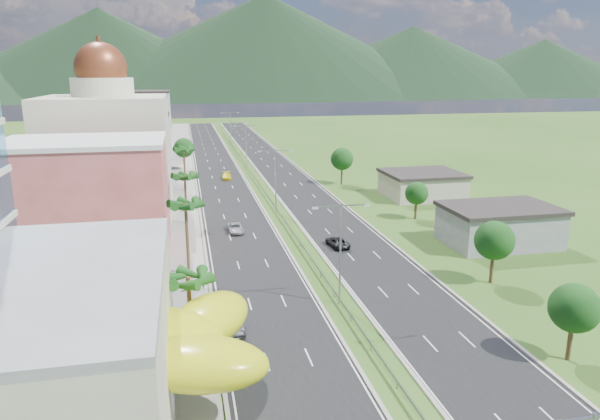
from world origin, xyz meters
TOP-DOWN VIEW (x-y plane):
  - ground at (0.00, 0.00)m, footprint 500.00×500.00m
  - road_left at (-7.50, 90.00)m, footprint 11.00×260.00m
  - road_right at (7.50, 90.00)m, footprint 11.00×260.00m
  - sidewalk_left at (-17.00, 90.00)m, footprint 7.00×260.00m
  - median_guardrail at (0.00, 71.99)m, footprint 0.10×216.06m
  - streetlight_median_b at (0.00, 10.00)m, footprint 6.04×0.25m
  - streetlight_median_c at (0.00, 50.00)m, footprint 6.04×0.25m
  - streetlight_median_d at (0.00, 95.00)m, footprint 6.04×0.25m
  - streetlight_median_e at (0.00, 140.00)m, footprint 6.04×0.25m
  - lime_canopy at (-20.00, -4.00)m, footprint 18.00×15.00m
  - pink_shophouse at (-28.00, 32.00)m, footprint 20.00×15.00m
  - domed_building at (-28.00, 55.00)m, footprint 20.00×20.00m
  - midrise_grey at (-27.00, 80.00)m, footprint 16.00×15.00m
  - midrise_beige at (-27.00, 102.00)m, footprint 16.00×15.00m
  - midrise_white at (-27.00, 125.00)m, footprint 16.00×15.00m
  - shed_near at (28.00, 25.00)m, footprint 15.00×10.00m
  - shed_far at (30.00, 55.00)m, footprint 14.00×12.00m
  - palm_tree_b at (-15.50, 2.00)m, footprint 3.60×3.60m
  - palm_tree_c at (-15.50, 22.00)m, footprint 3.60×3.60m
  - palm_tree_d at (-15.50, 45.00)m, footprint 3.60×3.60m
  - palm_tree_e at (-15.50, 70.00)m, footprint 3.60×3.60m
  - leafy_tree_lfar at (-15.50, 95.00)m, footprint 4.90×4.90m
  - leafy_tree_ra at (16.00, -5.00)m, footprint 4.20×4.20m
  - leafy_tree_rb at (19.00, 12.00)m, footprint 4.55×4.55m
  - leafy_tree_rc at (22.00, 40.00)m, footprint 3.85×3.85m
  - leafy_tree_rd at (18.00, 70.00)m, footprint 4.90×4.90m
  - mountain_ridge at (60.00, 450.00)m, footprint 860.00×140.00m
  - car_dark_left at (-11.78, 6.44)m, footprint 2.30×5.19m
  - car_silver_mid_left at (-8.28, 38.58)m, footprint 2.37×4.82m
  - car_yellow_far_left at (-6.17, 80.94)m, footprint 2.26×4.98m
  - car_dark_far_right at (5.09, 28.55)m, footprint 2.80×5.06m
  - motorcycle at (-10.76, 5.09)m, footprint 0.97×2.22m

SIDE VIEW (x-z plane):
  - ground at x=0.00m, z-range 0.00..0.00m
  - mountain_ridge at x=60.00m, z-range -45.00..45.00m
  - road_left at x=-7.50m, z-range 0.00..0.04m
  - road_right at x=7.50m, z-range 0.00..0.04m
  - sidewalk_left at x=-17.00m, z-range 0.00..0.12m
  - median_guardrail at x=0.00m, z-range 0.24..1.00m
  - car_silver_mid_left at x=-8.28m, z-range 0.04..1.36m
  - car_dark_far_right at x=5.09m, z-range 0.04..1.38m
  - motorcycle at x=-10.76m, z-range 0.04..1.41m
  - car_yellow_far_left at x=-6.17m, z-range 0.04..1.45m
  - car_dark_left at x=-11.78m, z-range 0.04..1.70m
  - shed_far at x=30.00m, z-range 0.00..4.40m
  - shed_near at x=28.00m, z-range 0.00..5.00m
  - leafy_tree_rc at x=22.00m, z-range 1.21..7.54m
  - leafy_tree_ra at x=16.00m, z-range 1.33..8.23m
  - lime_canopy at x=-20.00m, z-range 1.29..8.69m
  - leafy_tree_rb at x=19.00m, z-range 1.44..8.92m
  - leafy_tree_lfar at x=-15.50m, z-range 1.55..9.60m
  - leafy_tree_rd at x=18.00m, z-range 1.55..9.60m
  - midrise_beige at x=-27.00m, z-range 0.00..13.00m
  - streetlight_median_b at x=0.00m, z-range 1.25..12.25m
  - streetlight_median_c at x=0.00m, z-range 1.25..12.25m
  - streetlight_median_d at x=0.00m, z-range 1.25..12.25m
  - streetlight_median_e at x=0.00m, z-range 1.25..12.25m
  - palm_tree_b at x=-15.50m, z-range 3.01..11.11m
  - pink_shophouse at x=-28.00m, z-range 0.00..15.00m
  - palm_tree_d at x=-15.50m, z-range 3.24..11.84m
  - midrise_grey at x=-27.00m, z-range 0.00..16.00m
  - palm_tree_e at x=-15.50m, z-range 3.61..13.01m
  - palm_tree_c at x=-15.50m, z-range 3.70..13.30m
  - midrise_white at x=-27.00m, z-range 0.00..18.00m
  - domed_building at x=-28.00m, z-range -3.00..25.70m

